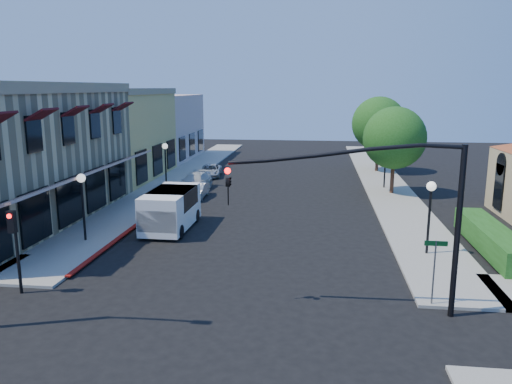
# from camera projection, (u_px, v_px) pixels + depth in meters

# --- Properties ---
(ground) EXTENTS (120.00, 120.00, 0.00)m
(ground) POSITION_uv_depth(u_px,v_px,m) (217.00, 323.00, 16.89)
(ground) COLOR black
(ground) RESTS_ON ground
(sidewalk_left) EXTENTS (3.50, 50.00, 0.12)m
(sidewalk_left) POSITION_uv_depth(u_px,v_px,m) (181.00, 177.00, 44.16)
(sidewalk_left) COLOR gray
(sidewalk_left) RESTS_ON ground
(sidewalk_right) EXTENTS (3.50, 50.00, 0.12)m
(sidewalk_right) POSITION_uv_depth(u_px,v_px,m) (382.00, 181.00, 42.04)
(sidewalk_right) COLOR gray
(sidewalk_right) RESTS_ON ground
(curb_red_strip) EXTENTS (0.25, 10.00, 0.06)m
(curb_red_strip) POSITION_uv_depth(u_px,v_px,m) (115.00, 243.00, 25.49)
(curb_red_strip) COLOR maroon
(curb_red_strip) RESTS_ON ground
(yellow_stucco_building) EXTENTS (10.00, 12.00, 7.60)m
(yellow_stucco_building) POSITION_uv_depth(u_px,v_px,m) (100.00, 135.00, 43.23)
(yellow_stucco_building) COLOR #DBBB62
(yellow_stucco_building) RESTS_ON ground
(pink_stucco_building) EXTENTS (10.00, 12.00, 7.00)m
(pink_stucco_building) POSITION_uv_depth(u_px,v_px,m) (147.00, 127.00, 54.95)
(pink_stucco_building) COLOR beige
(pink_stucco_building) RESTS_ON ground
(hedge) EXTENTS (1.40, 8.00, 1.10)m
(hedge) POSITION_uv_depth(u_px,v_px,m) (490.00, 251.00, 24.22)
(hedge) COLOR #1E4F16
(hedge) RESTS_ON ground
(street_tree_a) EXTENTS (4.56, 4.56, 6.48)m
(street_tree_a) POSITION_uv_depth(u_px,v_px,m) (394.00, 138.00, 36.33)
(street_tree_a) COLOR #372116
(street_tree_a) RESTS_ON ground
(street_tree_b) EXTENTS (4.94, 4.94, 7.02)m
(street_tree_b) POSITION_uv_depth(u_px,v_px,m) (379.00, 124.00, 45.97)
(street_tree_b) COLOR #372116
(street_tree_b) RESTS_ON ground
(signal_mast_arm) EXTENTS (8.01, 0.39, 6.00)m
(signal_mast_arm) POSITION_uv_depth(u_px,v_px,m) (394.00, 200.00, 16.80)
(signal_mast_arm) COLOR black
(signal_mast_arm) RESTS_ON ground
(secondary_signal) EXTENTS (0.28, 0.42, 3.32)m
(secondary_signal) POSITION_uv_depth(u_px,v_px,m) (14.00, 236.00, 18.75)
(secondary_signal) COLOR black
(secondary_signal) RESTS_ON ground
(street_name_sign) EXTENTS (0.80, 0.06, 2.50)m
(street_name_sign) POSITION_uv_depth(u_px,v_px,m) (435.00, 262.00, 17.77)
(street_name_sign) COLOR #595B5E
(street_name_sign) RESTS_ON ground
(lamppost_left_near) EXTENTS (0.44, 0.44, 3.57)m
(lamppost_left_near) POSITION_uv_depth(u_px,v_px,m) (82.00, 190.00, 25.12)
(lamppost_left_near) COLOR black
(lamppost_left_near) RESTS_ON ground
(lamppost_left_far) EXTENTS (0.44, 0.44, 3.57)m
(lamppost_left_far) POSITION_uv_depth(u_px,v_px,m) (165.00, 154.00, 38.72)
(lamppost_left_far) COLOR black
(lamppost_left_far) RESTS_ON ground
(lamppost_right_near) EXTENTS (0.44, 0.44, 3.57)m
(lamppost_right_near) POSITION_uv_depth(u_px,v_px,m) (430.00, 199.00, 23.07)
(lamppost_right_near) COLOR black
(lamppost_right_near) RESTS_ON ground
(lamppost_right_far) EXTENTS (0.44, 0.44, 3.57)m
(lamppost_right_far) POSITION_uv_depth(u_px,v_px,m) (386.00, 154.00, 38.61)
(lamppost_right_far) COLOR black
(lamppost_right_far) RESTS_ON ground
(white_van) EXTENTS (2.27, 5.03, 2.22)m
(white_van) POSITION_uv_depth(u_px,v_px,m) (171.00, 207.00, 27.74)
(white_van) COLOR white
(white_van) RESTS_ON ground
(parked_car_a) EXTENTS (1.52, 3.32, 1.11)m
(parked_car_a) POSITION_uv_depth(u_px,v_px,m) (177.00, 215.00, 29.01)
(parked_car_a) COLOR black
(parked_car_a) RESTS_ON ground
(parked_car_b) EXTENTS (1.20, 3.31, 1.08)m
(parked_car_b) POSITION_uv_depth(u_px,v_px,m) (197.00, 190.00, 35.87)
(parked_car_b) COLOR #A5A7AA
(parked_car_b) RESTS_ON ground
(parked_car_c) EXTENTS (2.24, 4.69, 1.32)m
(parked_car_c) POSITION_uv_depth(u_px,v_px,m) (195.00, 182.00, 38.40)
(parked_car_c) COLOR beige
(parked_car_c) RESTS_ON ground
(parked_car_d) EXTENTS (2.16, 3.98, 1.06)m
(parked_car_d) POSITION_uv_depth(u_px,v_px,m) (211.00, 171.00, 44.54)
(parked_car_d) COLOR #B1B4B7
(parked_car_d) RESTS_ON ground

